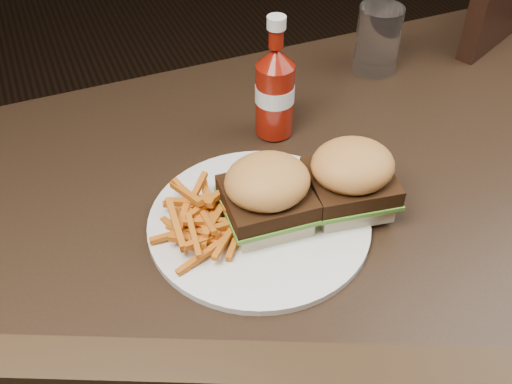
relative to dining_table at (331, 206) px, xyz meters
name	(u,v)px	position (x,y,z in m)	size (l,w,h in m)	color
dining_table	(331,206)	(0.00, 0.00, 0.00)	(1.20, 0.80, 0.04)	black
chair_far	(402,114)	(0.50, 0.50, -0.30)	(0.45, 0.45, 0.04)	black
plate	(259,223)	(-0.12, -0.01, 0.03)	(0.29, 0.29, 0.01)	white
sandwich_half_a	(267,214)	(-0.11, -0.02, 0.04)	(0.09, 0.09, 0.02)	#F7E6B6
sandwich_half_b	(348,198)	(0.00, -0.03, 0.04)	(0.09, 0.09, 0.02)	#FEF0C0
fries_pile	(205,220)	(-0.19, -0.01, 0.05)	(0.11, 0.11, 0.04)	#C14922
ketchup_bottle	(275,99)	(-0.02, 0.16, 0.08)	(0.06, 0.06, 0.11)	maroon
tumbler	(378,40)	(0.23, 0.27, 0.08)	(0.08, 0.08, 0.12)	white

